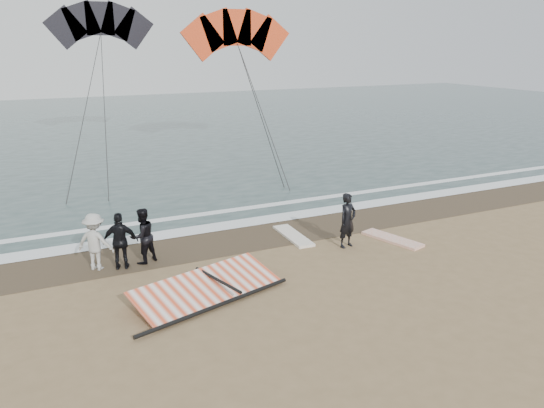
# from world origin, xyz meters

# --- Properties ---
(ground) EXTENTS (120.00, 120.00, 0.00)m
(ground) POSITION_xyz_m (0.00, 0.00, 0.00)
(ground) COLOR #8C704C
(ground) RESTS_ON ground
(sea) EXTENTS (120.00, 54.00, 0.02)m
(sea) POSITION_xyz_m (0.00, 33.00, 0.01)
(sea) COLOR #233838
(sea) RESTS_ON ground
(wet_sand) EXTENTS (120.00, 2.80, 0.01)m
(wet_sand) POSITION_xyz_m (0.00, 4.50, 0.01)
(wet_sand) COLOR #4C3D2B
(wet_sand) RESTS_ON ground
(foam_near) EXTENTS (120.00, 0.90, 0.01)m
(foam_near) POSITION_xyz_m (0.00, 5.90, 0.03)
(foam_near) COLOR white
(foam_near) RESTS_ON sea
(foam_far) EXTENTS (120.00, 0.45, 0.01)m
(foam_far) POSITION_xyz_m (0.00, 7.60, 0.03)
(foam_far) COLOR white
(foam_far) RESTS_ON sea
(man_main) EXTENTS (0.77, 0.59, 1.87)m
(man_main) POSITION_xyz_m (2.38, 2.20, 0.93)
(man_main) COLOR black
(man_main) RESTS_ON ground
(board_white) EXTENTS (1.24, 2.33, 0.09)m
(board_white) POSITION_xyz_m (4.16, 2.02, 0.04)
(board_white) COLOR white
(board_white) RESTS_ON ground
(board_cream) EXTENTS (0.69, 2.29, 0.09)m
(board_cream) POSITION_xyz_m (1.16, 3.78, 0.05)
(board_cream) COLOR white
(board_cream) RESTS_ON ground
(trio_cluster) EXTENTS (2.59, 1.26, 1.79)m
(trio_cluster) POSITION_xyz_m (-4.89, 3.75, 0.89)
(trio_cluster) COLOR black
(trio_cluster) RESTS_ON ground
(sail_rig) EXTENTS (4.57, 2.80, 0.52)m
(sail_rig) POSITION_xyz_m (-3.14, 0.78, 0.20)
(sail_rig) COLOR black
(sail_rig) RESTS_ON ground
(kite_red) EXTENTS (7.45, 4.48, 10.99)m
(kite_red) POSITION_xyz_m (4.75, 17.89, 6.90)
(kite_red) COLOR #EB451B
(kite_red) RESTS_ON ground
(kite_dark) EXTENTS (7.40, 6.65, 15.20)m
(kite_dark) POSITION_xyz_m (-1.93, 24.05, 7.49)
(kite_dark) COLOR black
(kite_dark) RESTS_ON ground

